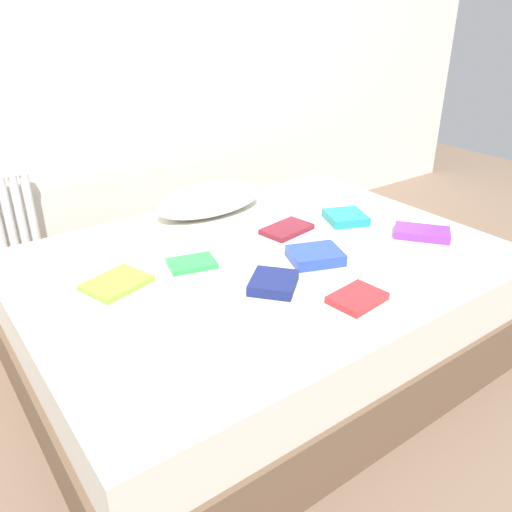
% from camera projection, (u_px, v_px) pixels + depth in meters
% --- Properties ---
extents(ground_plane, '(8.00, 8.00, 0.00)m').
position_uv_depth(ground_plane, '(262.00, 352.00, 2.41)').
color(ground_plane, '#7F6651').
extents(back_wall, '(6.00, 0.10, 2.80)m').
position_uv_depth(back_wall, '(113.00, 15.00, 2.76)').
color(back_wall, silver).
rests_on(back_wall, ground).
extents(bed, '(2.00, 1.50, 0.50)m').
position_uv_depth(bed, '(263.00, 307.00, 2.30)').
color(bed, brown).
rests_on(bed, ground).
extents(radiator, '(0.33, 0.04, 0.60)m').
position_uv_depth(radiator, '(5.00, 227.00, 2.68)').
color(radiator, white).
rests_on(radiator, ground).
extents(pillow, '(0.58, 0.28, 0.15)m').
position_uv_depth(pillow, '(209.00, 200.00, 2.59)').
color(pillow, white).
rests_on(pillow, bed).
extents(textbook_green, '(0.21, 0.17, 0.02)m').
position_uv_depth(textbook_green, '(192.00, 263.00, 2.10)').
color(textbook_green, green).
rests_on(textbook_green, bed).
extents(textbook_blue, '(0.25, 0.23, 0.05)m').
position_uv_depth(textbook_blue, '(315.00, 256.00, 2.13)').
color(textbook_blue, '#2847B7').
rests_on(textbook_blue, bed).
extents(textbook_purple, '(0.26, 0.28, 0.04)m').
position_uv_depth(textbook_purple, '(422.00, 233.00, 2.36)').
color(textbook_purple, purple).
rests_on(textbook_purple, bed).
extents(textbook_lime, '(0.27, 0.24, 0.02)m').
position_uv_depth(textbook_lime, '(117.00, 283.00, 1.95)').
color(textbook_lime, '#8CC638').
rests_on(textbook_lime, bed).
extents(textbook_white, '(0.27, 0.28, 0.04)m').
position_uv_depth(textbook_white, '(194.00, 354.00, 1.54)').
color(textbook_white, white).
rests_on(textbook_white, bed).
extents(textbook_teal, '(0.24, 0.24, 0.04)m').
position_uv_depth(textbook_teal, '(346.00, 217.00, 2.52)').
color(textbook_teal, teal).
rests_on(textbook_teal, bed).
extents(textbook_navy, '(0.24, 0.24, 0.04)m').
position_uv_depth(textbook_navy, '(273.00, 283.00, 1.93)').
color(textbook_navy, navy).
rests_on(textbook_navy, bed).
extents(textbook_maroon, '(0.25, 0.18, 0.02)m').
position_uv_depth(textbook_maroon, '(287.00, 229.00, 2.41)').
color(textbook_maroon, maroon).
rests_on(textbook_maroon, bed).
extents(textbook_red, '(0.21, 0.16, 0.03)m').
position_uv_depth(textbook_red, '(357.00, 298.00, 1.85)').
color(textbook_red, red).
rests_on(textbook_red, bed).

